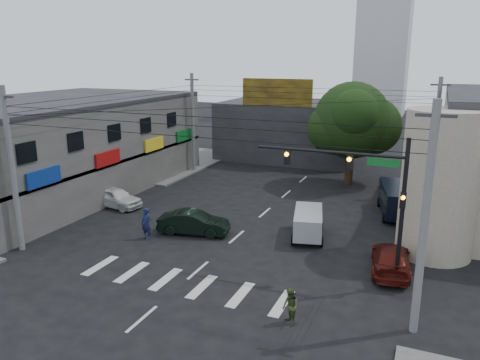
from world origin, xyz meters
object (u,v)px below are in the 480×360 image
Objects in this scene: silver_minivan at (308,225)px; navy_van at (397,201)px; traffic_gantry at (366,186)px; utility_pole_near_left at (12,171)px; street_tree at (352,121)px; dark_sedan at (194,223)px; traffic_officer at (147,224)px; utility_pole_near_right at (425,222)px; maroon_sedan at (391,259)px; utility_pole_far_left at (193,123)px; white_compact at (115,197)px; pedestrian_olive at (290,307)px; utility_pole_far_right at (435,138)px.

navy_van is (4.55, 6.45, 0.20)m from silver_minivan.
utility_pole_near_left is at bearing -169.20° from traffic_gantry.
street_tree reaches higher than dark_sedan.
street_tree is at bearing 66.60° from traffic_officer.
utility_pole_near_right is 6.72m from maroon_sedan.
maroon_sedan is 2.49× the size of traffic_officer.
utility_pole_far_left is at bearing 16.19° from dark_sedan.
traffic_gantry reaches higher than maroon_sedan.
utility_pole_near_left is at bearing -173.17° from white_compact.
street_tree reaches higher than maroon_sedan.
street_tree is 22.48m from utility_pole_near_right.
traffic_gantry is 0.78× the size of utility_pole_near_left.
pedestrian_olive is at bearing -162.93° from utility_pole_near_right.
white_compact reaches higher than dark_sedan.
utility_pole_near_left is at bearing -138.65° from pedestrian_olive.
traffic_officer reaches higher than maroon_sedan.
pedestrian_olive is at bearing -53.39° from utility_pole_far_left.
pedestrian_olive is at bearing 158.01° from navy_van.
traffic_officer is at bearing 115.61° from navy_van.
utility_pole_near_right is 1.00× the size of utility_pole_far_right.
traffic_officer is at bearing -2.36° from maroon_sedan.
utility_pole_far_right is at bearing -30.47° from navy_van.
silver_minivan reaches higher than dark_sedan.
utility_pole_far_left is 27.60m from pedestrian_olive.
silver_minivan is (14.50, -12.39, -3.77)m from utility_pole_far_left.
traffic_officer is at bearing 177.11° from traffic_gantry.
utility_pole_near_right is at bearing -126.64° from dark_sedan.
utility_pole_near_right and utility_pole_far_right have the same top height.
white_compact is at bearing 74.82° from silver_minivan.
navy_van reaches higher than white_compact.
utility_pole_near_left is at bearing -135.69° from utility_pole_far_right.
utility_pole_near_right is 2.01× the size of dark_sedan.
dark_sedan is 1.04× the size of white_compact.
utility_pole_near_right is 29.35m from utility_pole_far_left.
white_compact is 2.30× the size of traffic_officer.
dark_sedan is at bearing 166.64° from traffic_gantry.
utility_pole_far_left is at bearing 137.14° from traffic_gantry.
street_tree is at bearing -79.64° from maroon_sedan.
navy_van is (4.54, -6.95, -4.44)m from street_tree.
street_tree reaches higher than silver_minivan.
utility_pole_near_left is at bearing 115.12° from navy_van.
utility_pole_near_left is 21.00m from utility_pole_near_right.
silver_minivan is 9.70m from traffic_officer.
utility_pole_far_left is at bearing 180.00° from utility_pole_far_right.
utility_pole_near_left reaches higher than traffic_gantry.
street_tree is at bearing -35.42° from dark_sedan.
utility_pole_far_right is 5.94× the size of pedestrian_olive.
utility_pole_near_right is 20.50m from utility_pole_far_right.
pedestrian_olive is (8.46, -7.43, 0.06)m from dark_sedan.
utility_pole_near_right is 16.31m from traffic_officer.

